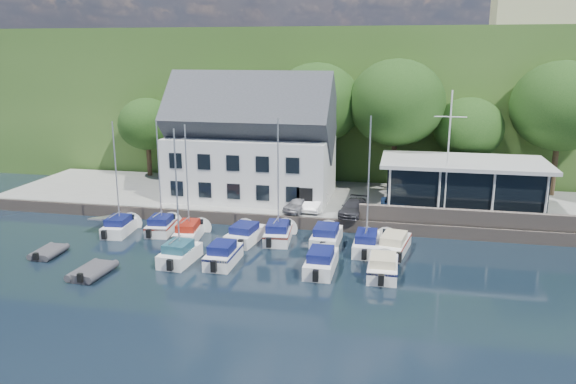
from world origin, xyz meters
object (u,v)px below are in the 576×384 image
(boat_r1_1, at_px, (160,181))
(boat_r1_7, at_px, (394,243))
(boat_r1_4, at_px, (278,183))
(harbor_building, at_px, (252,148))
(car_dgrey, at_px, (353,207))
(boat_r2_1, at_px, (177,197))
(boat_r2_4, at_px, (383,265))
(car_silver, at_px, (300,204))
(boat_r1_6, at_px, (368,190))
(dinghy_1, at_px, (92,270))
(club_pavilion, at_px, (462,185))
(boat_r2_3, at_px, (321,260))
(boat_r1_5, at_px, (327,234))
(boat_r1_2, at_px, (187,185))
(car_blue, at_px, (394,205))
(flagpole, at_px, (448,156))
(dinghy_0, at_px, (49,251))
(boat_r2_2, at_px, (223,253))
(boat_r1_3, at_px, (245,232))
(car_white, at_px, (315,202))
(boat_r1_0, at_px, (117,181))

(boat_r1_1, height_order, boat_r1_7, boat_r1_1)
(boat_r1_4, bearing_deg, boat_r1_1, 174.37)
(harbor_building, distance_m, boat_r1_4, 9.61)
(car_dgrey, height_order, boat_r2_1, boat_r2_1)
(car_dgrey, xyz_separation_m, boat_r2_4, (2.80, -9.73, -0.89))
(car_silver, height_order, boat_r2_1, boat_r2_1)
(boat_r1_6, relative_size, dinghy_1, 2.72)
(dinghy_1, bearing_deg, car_silver, 55.89)
(club_pavilion, xyz_separation_m, boat_r2_3, (-9.68, -13.22, -2.31))
(car_dgrey, relative_size, boat_r1_5, 0.72)
(boat_r1_2, bearing_deg, club_pavilion, 16.62)
(car_silver, height_order, boat_r2_4, car_silver)
(car_blue, height_order, flagpole, flagpole)
(boat_r1_4, xyz_separation_m, dinghy_0, (-14.82, -6.35, -4.10))
(car_blue, xyz_separation_m, boat_r2_2, (-10.82, -10.93, -0.89))
(harbor_building, distance_m, dinghy_0, 18.90)
(harbor_building, height_order, car_silver, harbor_building)
(boat_r1_7, relative_size, boat_r2_4, 1.20)
(boat_r1_7, bearing_deg, boat_r1_3, -170.45)
(car_white, relative_size, car_dgrey, 0.93)
(car_silver, distance_m, boat_r2_2, 10.58)
(car_dgrey, height_order, boat_r1_6, boat_r1_6)
(boat_r1_4, height_order, boat_r1_7, boat_r1_4)
(car_silver, bearing_deg, dinghy_1, -108.36)
(boat_r1_1, bearing_deg, car_white, 19.30)
(boat_r1_3, bearing_deg, harbor_building, 109.42)
(boat_r1_2, relative_size, boat_r2_2, 1.59)
(boat_r1_6, bearing_deg, car_dgrey, 105.78)
(boat_r2_1, bearing_deg, boat_r1_6, 25.48)
(boat_r1_1, xyz_separation_m, boat_r1_2, (2.62, -0.96, -0.00))
(club_pavilion, height_order, boat_r2_2, club_pavilion)
(boat_r1_0, xyz_separation_m, boat_r2_4, (20.30, -4.45, -3.44))
(harbor_building, height_order, car_blue, harbor_building)
(boat_r1_7, distance_m, boat_r2_3, 6.27)
(boat_r1_5, height_order, dinghy_0, boat_r1_5)
(car_dgrey, bearing_deg, boat_r1_0, -154.64)
(dinghy_0, bearing_deg, club_pavilion, 25.30)
(car_white, xyz_separation_m, boat_r2_2, (-4.45, -10.69, -0.88))
(harbor_building, relative_size, boat_r1_0, 1.73)
(flagpole, distance_m, boat_r1_1, 22.07)
(boat_r1_2, height_order, boat_r1_7, boat_r1_2)
(car_silver, bearing_deg, boat_r2_1, -101.17)
(car_white, xyz_separation_m, boat_r2_1, (-7.38, -11.02, 2.88))
(dinghy_1, bearing_deg, boat_r2_3, 19.08)
(boat_r1_7, xyz_separation_m, boat_r2_2, (-10.99, -4.55, 0.06))
(harbor_building, height_order, club_pavilion, harbor_building)
(car_blue, distance_m, boat_r1_0, 21.79)
(boat_r1_5, xyz_separation_m, boat_r1_6, (2.95, -0.81, 3.70))
(car_white, relative_size, boat_r1_2, 0.47)
(boat_r1_5, xyz_separation_m, boat_r2_3, (0.37, -5.12, 0.01))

